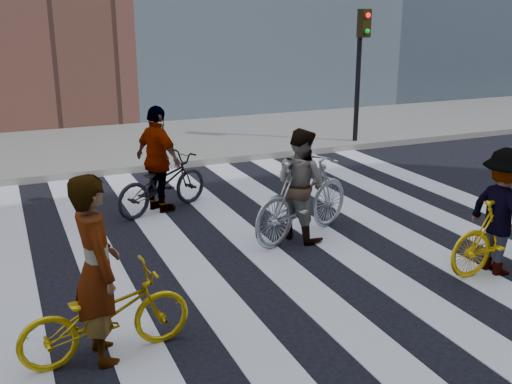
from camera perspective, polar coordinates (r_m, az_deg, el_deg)
ground at (r=8.74m, az=3.97°, el=-5.20°), size 100.00×100.00×0.00m
sidewalk_far at (r=15.49m, az=-8.87°, el=4.73°), size 100.00×5.00×0.15m
zebra_crosswalk at (r=8.74m, az=3.97°, el=-5.16°), size 8.25×10.00×0.01m
traffic_signal at (r=14.96m, az=9.96°, el=12.80°), size 0.22×0.42×3.33m
bike_yellow_left at (r=6.12m, az=-14.12°, el=-11.29°), size 1.73×0.72×0.89m
bike_silver_mid at (r=8.90m, az=4.51°, el=-0.57°), size 2.13×1.33×1.24m
bike_yellow_right at (r=8.38m, az=22.47°, el=-3.81°), size 1.67×0.47×1.01m
bike_dark_rear at (r=10.24m, az=-8.92°, el=0.81°), size 1.94×1.33×0.96m
rider_left at (r=5.90m, az=-14.94°, el=-7.12°), size 0.50×0.72×1.88m
rider_mid at (r=8.82m, az=4.26°, el=0.74°), size 0.90×0.99×1.67m
rider_right at (r=8.25m, az=22.48°, el=-1.77°), size 0.61×1.07×1.65m
rider_rear at (r=10.12m, az=-9.30°, el=3.06°), size 0.83×1.14×1.80m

